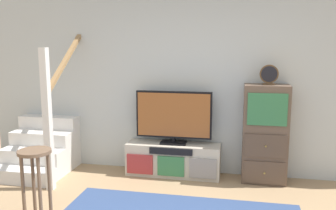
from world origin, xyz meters
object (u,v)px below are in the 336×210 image
at_px(media_console, 173,160).
at_px(bar_stool_near, 35,169).
at_px(television, 174,116).
at_px(desk_clock, 269,75).
at_px(side_cabinet, 265,134).

relative_size(media_console, bar_stool_near, 1.74).
bearing_deg(television, bar_stool_near, -126.67).
height_order(television, desk_clock, desk_clock).
distance_m(television, bar_stool_near, 1.98).
height_order(media_console, side_cabinet, side_cabinet).
distance_m(media_console, desk_clock, 1.75).
bearing_deg(media_console, side_cabinet, 0.47).
xyz_separation_m(desk_clock, bar_stool_near, (-2.43, -1.55, -0.89)).
bearing_deg(television, desk_clock, -1.31).
relative_size(media_console, television, 1.24).
height_order(side_cabinet, desk_clock, desk_clock).
xyz_separation_m(television, bar_stool_near, (-1.17, -1.57, -0.29)).
bearing_deg(bar_stool_near, media_console, 52.91).
height_order(media_console, desk_clock, desk_clock).
bearing_deg(desk_clock, side_cabinet, 133.60).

